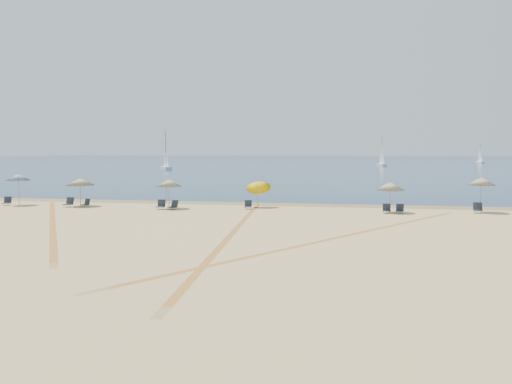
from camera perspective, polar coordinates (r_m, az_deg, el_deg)
ground at (r=20.45m, az=-10.36°, el=-8.02°), size 160.00×160.00×0.00m
ocean at (r=243.78m, az=8.82°, el=3.45°), size 500.00×500.00×0.00m
wet_sand at (r=43.46m, az=0.96°, el=-1.29°), size 500.00×500.00×0.00m
umbrella_0 at (r=46.64m, az=-24.42°, el=1.48°), size 1.89×1.89×2.60m
umbrella_1 at (r=43.96m, az=-18.57°, el=1.06°), size 2.31×2.31×2.27m
umbrella_2 at (r=40.50m, az=-9.45°, el=0.99°), size 1.99×1.99×2.30m
umbrella_3 at (r=40.75m, az=0.22°, el=0.81°), size 1.96×2.01×2.45m
umbrella_4 at (r=38.57m, az=14.37°, el=0.63°), size 2.00×2.02×2.23m
umbrella_5 at (r=40.77m, az=23.28°, el=1.07°), size 1.97×1.97×2.56m
chair_0 at (r=46.90m, az=-25.40°, el=-0.93°), size 0.76×0.82×0.69m
chair_1 at (r=43.68m, az=-19.65°, el=-1.10°), size 0.64×0.74×0.74m
chair_2 at (r=43.26m, az=-17.98°, el=-1.17°), size 0.72×0.77×0.64m
chair_3 at (r=40.21m, az=-10.28°, el=-1.40°), size 0.64×0.74×0.71m
chair_4 at (r=39.75m, az=-8.95°, el=-1.45°), size 0.78×0.84×0.70m
chair_5 at (r=39.70m, az=-0.86°, el=-1.44°), size 0.62×0.70×0.65m
chair_6 at (r=38.14m, az=14.01°, el=-1.81°), size 0.55×0.65×0.66m
chair_7 at (r=38.40m, az=15.36°, el=-1.81°), size 0.63×0.70×0.65m
chair_8 at (r=40.33m, az=22.96°, el=-1.65°), size 0.69×0.79×0.74m
sailboat_0 at (r=202.64m, az=23.16°, el=3.52°), size 2.23×4.76×6.86m
sailboat_1 at (r=154.37m, az=13.51°, el=3.68°), size 2.75×5.58×8.06m
sailboat_2 at (r=124.98m, az=-9.75°, el=3.71°), size 4.63×5.95×9.08m
tire_tracks at (r=29.59m, az=-6.39°, el=-4.08°), size 57.11×42.63×0.00m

